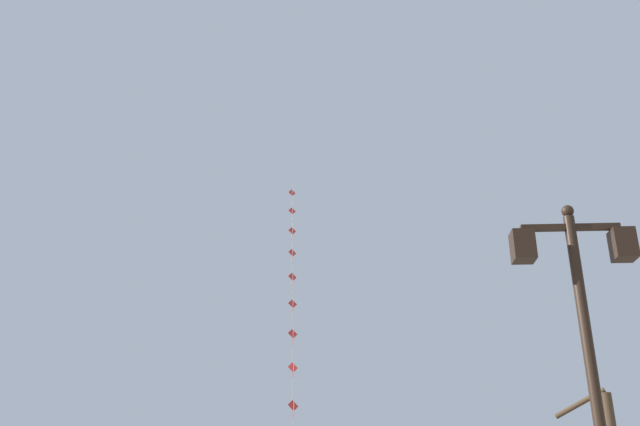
% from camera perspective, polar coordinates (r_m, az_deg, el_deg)
% --- Properties ---
extents(twin_lantern_lamp_post, '(1.55, 0.28, 5.29)m').
position_cam_1_polar(twin_lantern_lamp_post, '(9.22, 20.85, -8.82)').
color(twin_lantern_lamp_post, black).
rests_on(twin_lantern_lamp_post, ground_plane).
extents(kite_train, '(1.54, 11.80, 16.70)m').
position_cam_1_polar(kite_train, '(27.90, -2.26, -8.03)').
color(kite_train, brown).
rests_on(kite_train, ground_plane).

